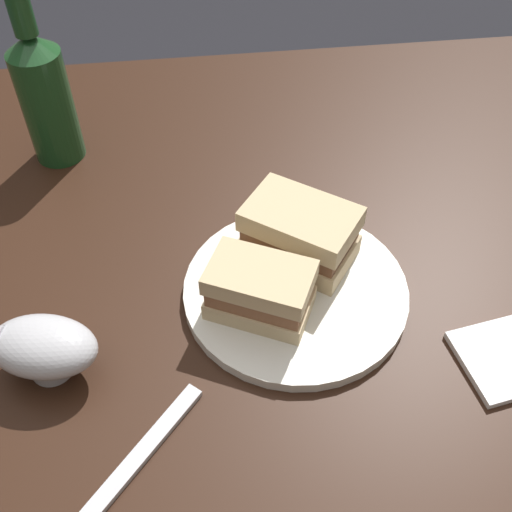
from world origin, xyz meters
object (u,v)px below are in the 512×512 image
object	(u,v)px
plate	(295,291)
sandwich_half_left	(300,233)
cider_bottle	(44,94)
fork	(135,461)
gravy_boat	(42,347)
sandwich_half_right	(260,290)

from	to	relation	value
plate	sandwich_half_left	distance (m)	0.07
cider_bottle	fork	xyz separation A→B (m)	(-0.11, 0.47, -0.09)
gravy_boat	fork	xyz separation A→B (m)	(-0.09, 0.11, -0.04)
gravy_boat	fork	size ratio (longest dim) A/B	0.72
sandwich_half_left	fork	bearing A→B (deg)	50.04
plate	sandwich_half_left	bearing A→B (deg)	-103.15
sandwich_half_left	fork	distance (m)	0.30
plate	gravy_boat	bearing A→B (deg)	13.82
fork	plate	bearing A→B (deg)	-3.74
sandwich_half_left	cider_bottle	distance (m)	0.39
plate	fork	size ratio (longest dim) A/B	1.39
sandwich_half_left	sandwich_half_right	distance (m)	0.09
plate	cider_bottle	world-z (taller)	cider_bottle
plate	gravy_boat	distance (m)	0.27
sandwich_half_left	cider_bottle	xyz separation A→B (m)	(0.30, -0.24, 0.05)
plate	sandwich_half_right	bearing A→B (deg)	29.91
sandwich_half_right	fork	distance (m)	0.21
sandwich_half_right	sandwich_half_left	bearing A→B (deg)	-126.62
sandwich_half_right	gravy_boat	world-z (taller)	sandwich_half_right
plate	sandwich_half_right	distance (m)	0.06
cider_bottle	fork	size ratio (longest dim) A/B	1.37
plate	fork	xyz separation A→B (m)	(0.18, 0.18, -0.00)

